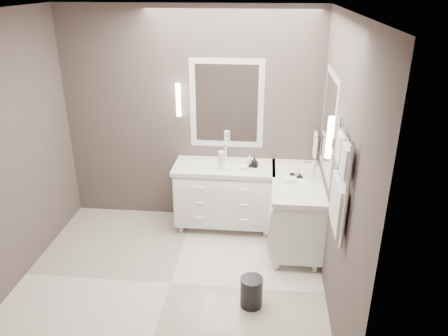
# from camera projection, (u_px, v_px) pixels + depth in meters

# --- Properties ---
(floor) EXTENTS (3.20, 3.00, 0.01)m
(floor) POSITION_uv_depth(u_px,v_px,m) (171.00, 284.00, 4.60)
(floor) COLOR silver
(floor) RESTS_ON ground
(ceiling) EXTENTS (3.20, 3.00, 0.01)m
(ceiling) POSITION_uv_depth(u_px,v_px,m) (154.00, 11.00, 3.52)
(ceiling) COLOR white
(ceiling) RESTS_ON wall_back
(wall_back) EXTENTS (3.20, 0.01, 2.70)m
(wall_back) POSITION_uv_depth(u_px,v_px,m) (191.00, 118.00, 5.43)
(wall_back) COLOR #4E433F
(wall_back) RESTS_ON floor
(wall_front) EXTENTS (3.20, 0.01, 2.70)m
(wall_front) POSITION_uv_depth(u_px,v_px,m) (108.00, 261.00, 2.68)
(wall_front) COLOR #4E433F
(wall_front) RESTS_ON floor
(wall_left) EXTENTS (0.01, 3.00, 2.70)m
(wall_left) POSITION_uv_depth(u_px,v_px,m) (0.00, 159.00, 4.20)
(wall_left) COLOR #4E433F
(wall_left) RESTS_ON floor
(wall_right) EXTENTS (0.01, 3.00, 2.70)m
(wall_right) POSITION_uv_depth(u_px,v_px,m) (339.00, 172.00, 3.91)
(wall_right) COLOR #4E433F
(wall_right) RESTS_ON floor
(vanity_back) EXTENTS (1.24, 0.59, 0.97)m
(vanity_back) POSITION_uv_depth(u_px,v_px,m) (224.00, 192.00, 5.48)
(vanity_back) COLOR white
(vanity_back) RESTS_ON floor
(vanity_right) EXTENTS (0.59, 1.24, 0.97)m
(vanity_right) POSITION_uv_depth(u_px,v_px,m) (296.00, 208.00, 5.10)
(vanity_right) COLOR white
(vanity_right) RESTS_ON floor
(mirror_back) EXTENTS (0.90, 0.02, 1.10)m
(mirror_back) POSITION_uv_depth(u_px,v_px,m) (227.00, 104.00, 5.29)
(mirror_back) COLOR white
(mirror_back) RESTS_ON wall_back
(mirror_right) EXTENTS (0.02, 0.90, 1.10)m
(mirror_right) POSITION_uv_depth(u_px,v_px,m) (329.00, 124.00, 4.56)
(mirror_right) COLOR white
(mirror_right) RESTS_ON wall_right
(sconce_back) EXTENTS (0.06, 0.06, 0.40)m
(sconce_back) POSITION_uv_depth(u_px,v_px,m) (178.00, 101.00, 5.27)
(sconce_back) COLOR white
(sconce_back) RESTS_ON wall_back
(sconce_right) EXTENTS (0.06, 0.06, 0.40)m
(sconce_right) POSITION_uv_depth(u_px,v_px,m) (330.00, 138.00, 4.02)
(sconce_right) COLOR white
(sconce_right) RESTS_ON wall_right
(towel_bar_corner) EXTENTS (0.03, 0.22, 0.30)m
(towel_bar_corner) POSITION_uv_depth(u_px,v_px,m) (315.00, 144.00, 5.25)
(towel_bar_corner) COLOR white
(towel_bar_corner) RESTS_ON wall_right
(towel_ladder) EXTENTS (0.06, 0.58, 0.90)m
(towel_ladder) POSITION_uv_depth(u_px,v_px,m) (340.00, 187.00, 3.53)
(towel_ladder) COLOR white
(towel_ladder) RESTS_ON wall_right
(waste_bin) EXTENTS (0.28, 0.28, 0.31)m
(waste_bin) POSITION_uv_depth(u_px,v_px,m) (251.00, 292.00, 4.23)
(waste_bin) COLOR black
(waste_bin) RESTS_ON floor
(amenity_tray_back) EXTENTS (0.16, 0.13, 0.02)m
(amenity_tray_back) POSITION_uv_depth(u_px,v_px,m) (252.00, 165.00, 5.31)
(amenity_tray_back) COLOR black
(amenity_tray_back) RESTS_ON vanity_back
(amenity_tray_right) EXTENTS (0.15, 0.18, 0.02)m
(amenity_tray_right) POSITION_uv_depth(u_px,v_px,m) (296.00, 176.00, 5.01)
(amenity_tray_right) COLOR black
(amenity_tray_right) RESTS_ON vanity_right
(water_bottle) EXTENTS (0.08, 0.08, 0.23)m
(water_bottle) POSITION_uv_depth(u_px,v_px,m) (221.00, 160.00, 5.18)
(water_bottle) COLOR silver
(water_bottle) RESTS_ON vanity_back
(soap_bottle_a) EXTENTS (0.06, 0.06, 0.12)m
(soap_bottle_a) POSITION_uv_depth(u_px,v_px,m) (250.00, 159.00, 5.30)
(soap_bottle_a) COLOR white
(soap_bottle_a) RESTS_ON amenity_tray_back
(soap_bottle_b) EXTENTS (0.11, 0.11, 0.10)m
(soap_bottle_b) POSITION_uv_depth(u_px,v_px,m) (254.00, 161.00, 5.26)
(soap_bottle_b) COLOR black
(soap_bottle_b) RESTS_ON amenity_tray_back
(soap_bottle_c) EXTENTS (0.07, 0.07, 0.16)m
(soap_bottle_c) POSITION_uv_depth(u_px,v_px,m) (297.00, 169.00, 4.97)
(soap_bottle_c) COLOR white
(soap_bottle_c) RESTS_ON amenity_tray_right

